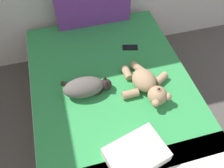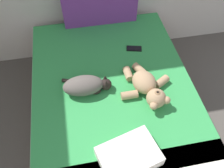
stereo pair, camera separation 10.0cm
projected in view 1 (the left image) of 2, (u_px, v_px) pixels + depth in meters
bed at (112, 101)px, 2.32m from camera, size 1.45×1.93×0.53m
patterned_cushion at (93, 5)px, 2.47m from camera, size 0.78×0.12×0.43m
cat at (86, 87)px, 2.00m from camera, size 0.42×0.25×0.15m
teddy_bear at (148, 85)px, 2.01m from camera, size 0.45×0.54×0.17m
cell_phone at (130, 47)px, 2.38m from camera, size 0.16×0.11×0.01m
throw_pillow at (136, 155)px, 1.65m from camera, size 0.46×0.37×0.11m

